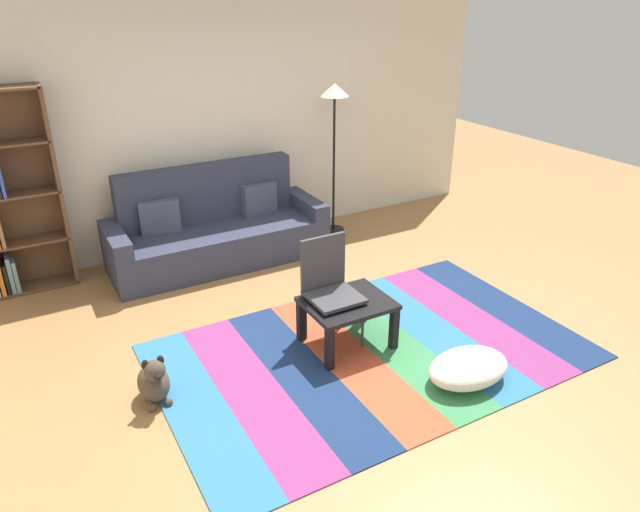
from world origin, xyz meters
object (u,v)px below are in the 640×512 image
object	(u,v)px
coffee_table	(347,309)
pouf	(468,368)
tv_remote	(347,300)
standing_lamp	(334,110)
couch	(216,231)
folding_chair	(329,282)
dog	(154,381)

from	to	relation	value
coffee_table	pouf	world-z (taller)	coffee_table
pouf	tv_remote	size ratio (longest dim) A/B	4.41
pouf	standing_lamp	xyz separation A→B (m)	(0.63, 3.04, 1.33)
couch	pouf	size ratio (longest dim) A/B	3.42
pouf	folding_chair	xyz separation A→B (m)	(-0.62, 1.01, 0.42)
standing_lamp	couch	bearing A→B (deg)	-176.48
coffee_table	standing_lamp	distance (m)	2.71
standing_lamp	folding_chair	distance (m)	2.55
coffee_table	standing_lamp	bearing A→B (deg)	62.09
standing_lamp	tv_remote	size ratio (longest dim) A/B	11.57
standing_lamp	folding_chair	size ratio (longest dim) A/B	1.93
tv_remote	standing_lamp	bearing A→B (deg)	35.32
dog	folding_chair	size ratio (longest dim) A/B	0.44
coffee_table	dog	world-z (taller)	coffee_table
dog	folding_chair	bearing A→B (deg)	3.29
coffee_table	pouf	size ratio (longest dim) A/B	1.03
pouf	dog	world-z (taller)	dog
couch	standing_lamp	distance (m)	1.87
couch	folding_chair	size ratio (longest dim) A/B	2.51
couch	pouf	world-z (taller)	couch
couch	dog	world-z (taller)	couch
standing_lamp	tv_remote	xyz separation A→B (m)	(-1.16, -2.18, -1.03)
dog	standing_lamp	size ratio (longest dim) A/B	0.23
couch	standing_lamp	world-z (taller)	standing_lamp
coffee_table	standing_lamp	xyz separation A→B (m)	(1.15, 2.18, 1.11)
folding_chair	coffee_table	bearing A→B (deg)	-42.04
coffee_table	standing_lamp	world-z (taller)	standing_lamp
tv_remote	coffee_table	bearing A→B (deg)	-15.17
coffee_table	couch	bearing A→B (deg)	99.52
coffee_table	dog	distance (m)	1.58
tv_remote	folding_chair	world-z (taller)	folding_chair
couch	pouf	distance (m)	3.09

